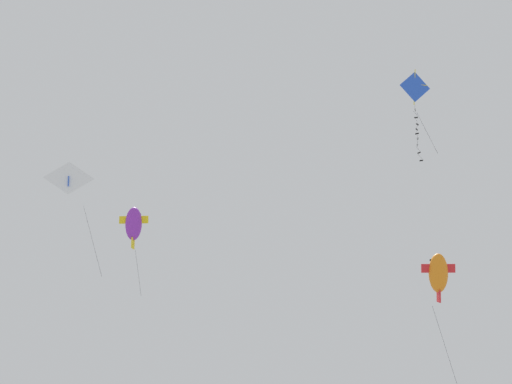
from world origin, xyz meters
TOP-DOWN VIEW (x-y plane):
  - kite_fish_near_right at (0.30, -8.42)m, footprint 2.49×1.84m
  - kite_delta_upper_right at (-7.12, 9.05)m, footprint 3.02×3.06m
  - kite_diamond_highest at (-3.75, -8.71)m, footprint 1.48×1.41m
  - kite_fish_mid_left at (-0.83, 8.84)m, footprint 1.58×1.69m

SIDE VIEW (x-z plane):
  - kite_fish_near_right at x=0.30m, z-range 29.10..39.50m
  - kite_fish_mid_left at x=-0.83m, z-range 36.25..41.67m
  - kite_delta_upper_right at x=-7.12m, z-range 36.31..42.24m
  - kite_diamond_highest at x=-3.75m, z-range 40.26..45.13m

